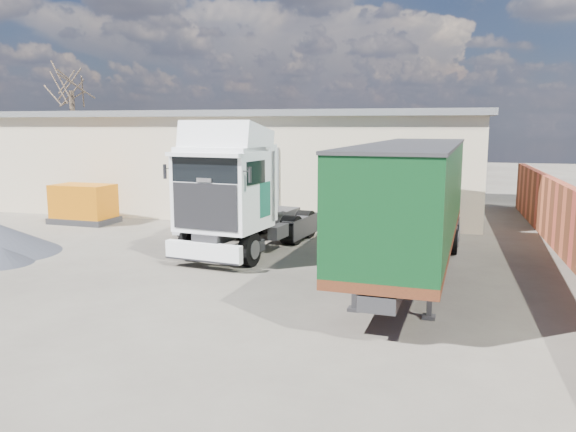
% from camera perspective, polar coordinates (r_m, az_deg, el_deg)
% --- Properties ---
extents(ground, '(120.00, 120.00, 0.00)m').
position_cam_1_polar(ground, '(16.94, -10.43, -6.66)').
color(ground, '#272420').
rests_on(ground, ground).
extents(warehouse, '(30.60, 12.60, 5.42)m').
position_cam_1_polar(warehouse, '(33.42, -8.00, 5.79)').
color(warehouse, beige).
rests_on(warehouse, ground).
extents(brick_boundary_wall, '(0.35, 26.00, 2.50)m').
position_cam_1_polar(brick_boundary_wall, '(21.37, 26.77, -0.78)').
color(brick_boundary_wall, brown).
rests_on(brick_boundary_wall, ground).
extents(bare_tree, '(4.00, 4.00, 9.60)m').
position_cam_1_polar(bare_tree, '(42.96, -21.23, 13.03)').
color(bare_tree, '#382B21').
rests_on(bare_tree, ground).
extents(tractor_unit, '(3.63, 7.40, 4.76)m').
position_cam_1_polar(tractor_unit, '(19.87, -5.20, 1.68)').
color(tractor_unit, black).
rests_on(tractor_unit, ground).
extents(box_trailer, '(3.32, 12.35, 4.06)m').
position_cam_1_polar(box_trailer, '(17.49, 12.52, 2.05)').
color(box_trailer, '#2D2D30').
rests_on(box_trailer, ground).
extents(panel_van, '(2.27, 4.92, 1.97)m').
position_cam_1_polar(panel_van, '(24.65, -7.66, 0.78)').
color(panel_van, black).
rests_on(panel_van, ground).
extents(orange_skip, '(3.03, 1.99, 1.84)m').
position_cam_1_polar(orange_skip, '(28.27, -20.04, 0.93)').
color(orange_skip, '#2D2D30').
rests_on(orange_skip, ground).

